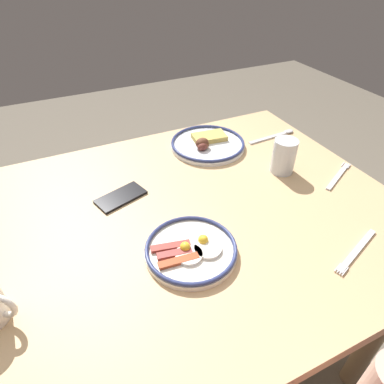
# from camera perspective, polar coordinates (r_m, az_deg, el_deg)

# --- Properties ---
(ground_plane) EXTENTS (6.00, 6.00, 0.00)m
(ground_plane) POSITION_cam_1_polar(r_m,az_deg,el_deg) (1.51, -1.67, -25.28)
(ground_plane) COLOR #655C4E
(dining_table) EXTENTS (1.28, 0.96, 0.73)m
(dining_table) POSITION_cam_1_polar(r_m,az_deg,el_deg) (0.98, -2.35, -8.03)
(dining_table) COLOR tan
(dining_table) RESTS_ON ground_plane
(plate_near_main) EXTENTS (0.27, 0.27, 0.05)m
(plate_near_main) POSITION_cam_1_polar(r_m,az_deg,el_deg) (1.23, 2.68, 8.32)
(plate_near_main) COLOR white
(plate_near_main) RESTS_ON dining_table
(plate_center_pancakes) EXTENTS (0.23, 0.23, 0.04)m
(plate_center_pancakes) POSITION_cam_1_polar(r_m,az_deg,el_deg) (0.82, -0.19, -9.88)
(plate_center_pancakes) COLOR silver
(plate_center_pancakes) RESTS_ON dining_table
(drinking_glass) EXTENTS (0.08, 0.08, 0.11)m
(drinking_glass) POSITION_cam_1_polar(r_m,az_deg,el_deg) (1.11, 15.44, 5.70)
(drinking_glass) COLOR silver
(drinking_glass) RESTS_ON dining_table
(cell_phone) EXTENTS (0.16, 0.11, 0.01)m
(cell_phone) POSITION_cam_1_polar(r_m,az_deg,el_deg) (1.00, -12.13, -0.83)
(cell_phone) COLOR black
(cell_phone) RESTS_ON dining_table
(fork_near) EXTENTS (0.17, 0.10, 0.01)m
(fork_near) POSITION_cam_1_polar(r_m,az_deg,el_deg) (1.17, 23.85, 2.58)
(fork_near) COLOR silver
(fork_near) RESTS_ON dining_table
(fork_far) EXTENTS (0.19, 0.08, 0.01)m
(fork_far) POSITION_cam_1_polar(r_m,az_deg,el_deg) (0.92, 26.37, -9.09)
(fork_far) COLOR silver
(fork_far) RESTS_ON dining_table
(tea_spoon) EXTENTS (0.21, 0.03, 0.01)m
(tea_spoon) POSITION_cam_1_polar(r_m,az_deg,el_deg) (1.34, 14.49, 9.46)
(tea_spoon) COLOR silver
(tea_spoon) RESTS_ON dining_table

